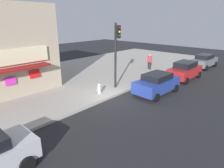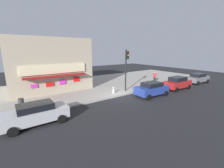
{
  "view_description": "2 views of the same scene",
  "coord_description": "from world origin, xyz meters",
  "px_view_note": "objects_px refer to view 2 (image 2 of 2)",
  "views": [
    {
      "loc": [
        -10.31,
        -9.29,
        5.7
      ],
      "look_at": [
        -0.27,
        -0.16,
        1.21
      ],
      "focal_mm": 31.63,
      "sensor_mm": 36.0,
      "label": 1
    },
    {
      "loc": [
        -10.82,
        -13.22,
        5.36
      ],
      "look_at": [
        -1.03,
        0.48,
        1.54
      ],
      "focal_mm": 24.03,
      "sensor_mm": 36.0,
      "label": 2
    }
  ],
  "objects_px": {
    "trash_can": "(21,103)",
    "traffic_light": "(126,65)",
    "parked_car_blue": "(152,89)",
    "parked_car_grey": "(198,78)",
    "parked_car_silver": "(36,114)",
    "fire_hydrant": "(114,90)",
    "parked_car_red": "(177,83)",
    "pedestrian": "(155,76)"
  },
  "relations": [
    {
      "from": "fire_hydrant",
      "to": "traffic_light",
      "type": "bearing_deg",
      "value": -2.58
    },
    {
      "from": "parked_car_blue",
      "to": "parked_car_grey",
      "type": "relative_size",
      "value": 0.98
    },
    {
      "from": "trash_can",
      "to": "parked_car_grey",
      "type": "relative_size",
      "value": 0.19
    },
    {
      "from": "parked_car_red",
      "to": "pedestrian",
      "type": "bearing_deg",
      "value": 83.78
    },
    {
      "from": "trash_can",
      "to": "traffic_light",
      "type": "bearing_deg",
      "value": -6.48
    },
    {
      "from": "fire_hydrant",
      "to": "pedestrian",
      "type": "xyz_separation_m",
      "value": [
        9.28,
        1.29,
        0.6
      ]
    },
    {
      "from": "pedestrian",
      "to": "parked_car_silver",
      "type": "xyz_separation_m",
      "value": [
        -18.36,
        -4.14,
        -0.31
      ]
    },
    {
      "from": "traffic_light",
      "to": "parked_car_red",
      "type": "bearing_deg",
      "value": -23.16
    },
    {
      "from": "parked_car_grey",
      "to": "parked_car_silver",
      "type": "bearing_deg",
      "value": -179.79
    },
    {
      "from": "pedestrian",
      "to": "parked_car_red",
      "type": "distance_m",
      "value": 4.37
    },
    {
      "from": "traffic_light",
      "to": "pedestrian",
      "type": "height_order",
      "value": "traffic_light"
    },
    {
      "from": "parked_car_grey",
      "to": "traffic_light",
      "type": "bearing_deg",
      "value": 168.66
    },
    {
      "from": "trash_can",
      "to": "fire_hydrant",
      "type": "bearing_deg",
      "value": -7.25
    },
    {
      "from": "traffic_light",
      "to": "pedestrian",
      "type": "bearing_deg",
      "value": 10.6
    },
    {
      "from": "parked_car_silver",
      "to": "parked_car_blue",
      "type": "relative_size",
      "value": 1.06
    },
    {
      "from": "parked_car_silver",
      "to": "parked_car_grey",
      "type": "relative_size",
      "value": 1.04
    },
    {
      "from": "parked_car_silver",
      "to": "parked_car_red",
      "type": "bearing_deg",
      "value": -0.62
    },
    {
      "from": "fire_hydrant",
      "to": "parked_car_grey",
      "type": "relative_size",
      "value": 0.18
    },
    {
      "from": "parked_car_blue",
      "to": "parked_car_grey",
      "type": "xyz_separation_m",
      "value": [
        11.89,
        0.32,
        -0.03
      ]
    },
    {
      "from": "trash_can",
      "to": "parked_car_blue",
      "type": "height_order",
      "value": "parked_car_blue"
    },
    {
      "from": "pedestrian",
      "to": "parked_car_blue",
      "type": "bearing_deg",
      "value": -143.63
    },
    {
      "from": "pedestrian",
      "to": "parked_car_grey",
      "type": "relative_size",
      "value": 0.41
    },
    {
      "from": "pedestrian",
      "to": "parked_car_blue",
      "type": "height_order",
      "value": "pedestrian"
    },
    {
      "from": "fire_hydrant",
      "to": "parked_car_red",
      "type": "relative_size",
      "value": 0.18
    },
    {
      "from": "fire_hydrant",
      "to": "parked_car_blue",
      "type": "bearing_deg",
      "value": -42.52
    },
    {
      "from": "fire_hydrant",
      "to": "parked_car_red",
      "type": "bearing_deg",
      "value": -19.03
    },
    {
      "from": "fire_hydrant",
      "to": "parked_car_grey",
      "type": "height_order",
      "value": "parked_car_grey"
    },
    {
      "from": "traffic_light",
      "to": "pedestrian",
      "type": "xyz_separation_m",
      "value": [
        7.37,
        1.38,
        -2.39
      ]
    },
    {
      "from": "parked_car_red",
      "to": "parked_car_blue",
      "type": "distance_m",
      "value": 5.46
    },
    {
      "from": "fire_hydrant",
      "to": "parked_car_blue",
      "type": "distance_m",
      "value": 4.56
    },
    {
      "from": "traffic_light",
      "to": "parked_car_grey",
      "type": "xyz_separation_m",
      "value": [
        13.33,
        -2.67,
        -2.71
      ]
    },
    {
      "from": "pedestrian",
      "to": "fire_hydrant",
      "type": "bearing_deg",
      "value": -172.06
    },
    {
      "from": "traffic_light",
      "to": "parked_car_blue",
      "type": "distance_m",
      "value": 4.26
    },
    {
      "from": "traffic_light",
      "to": "fire_hydrant",
      "type": "bearing_deg",
      "value": 177.42
    },
    {
      "from": "parked_car_grey",
      "to": "pedestrian",
      "type": "bearing_deg",
      "value": 145.77
    },
    {
      "from": "parked_car_grey",
      "to": "fire_hydrant",
      "type": "bearing_deg",
      "value": 169.74
    },
    {
      "from": "trash_can",
      "to": "parked_car_red",
      "type": "distance_m",
      "value": 18.99
    },
    {
      "from": "fire_hydrant",
      "to": "trash_can",
      "type": "relative_size",
      "value": 0.95
    },
    {
      "from": "parked_car_red",
      "to": "parked_car_silver",
      "type": "height_order",
      "value": "parked_car_red"
    },
    {
      "from": "traffic_light",
      "to": "parked_car_silver",
      "type": "height_order",
      "value": "traffic_light"
    },
    {
      "from": "traffic_light",
      "to": "parked_car_red",
      "type": "relative_size",
      "value": 1.23
    },
    {
      "from": "trash_can",
      "to": "parked_car_silver",
      "type": "relative_size",
      "value": 0.19
    }
  ]
}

